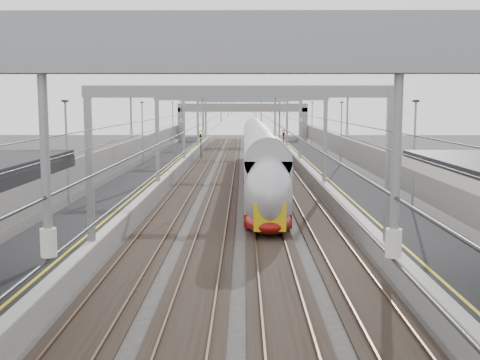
{
  "coord_description": "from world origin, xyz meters",
  "views": [
    {
      "loc": [
        0.2,
        -3.11,
        6.85
      ],
      "look_at": [
        0.0,
        28.59,
        2.82
      ],
      "focal_mm": 45.0,
      "sensor_mm": 36.0,
      "label": 1
    }
  ],
  "objects": [
    {
      "name": "wall_right",
      "position": [
        11.2,
        45.0,
        1.6
      ],
      "size": [
        0.3,
        120.0,
        3.2
      ],
      "primitive_type": "cube",
      "color": "slate",
      "rests_on": "ground"
    },
    {
      "name": "wall_left",
      "position": [
        -11.2,
        45.0,
        1.6
      ],
      "size": [
        0.3,
        120.0,
        3.2
      ],
      "primitive_type": "cube",
      "color": "slate",
      "rests_on": "ground"
    },
    {
      "name": "train",
      "position": [
        1.5,
        48.0,
        2.0
      ],
      "size": [
        2.57,
        46.83,
        4.07
      ],
      "color": "maroon",
      "rests_on": "ground"
    },
    {
      "name": "overbridge",
      "position": [
        0.0,
        100.0,
        5.31
      ],
      "size": [
        22.0,
        2.2,
        6.9
      ],
      "color": "slate",
      "rests_on": "ground"
    },
    {
      "name": "signal_red_far",
      "position": [
        5.4,
        75.45,
        2.42
      ],
      "size": [
        0.32,
        0.32,
        3.48
      ],
      "color": "black",
      "rests_on": "ground"
    },
    {
      "name": "platform_right",
      "position": [
        8.0,
        45.0,
        0.5
      ],
      "size": [
        4.0,
        120.0,
        1.0
      ],
      "primitive_type": "cube",
      "color": "black",
      "rests_on": "ground"
    },
    {
      "name": "signal_green",
      "position": [
        -5.2,
        72.37,
        2.42
      ],
      "size": [
        0.32,
        0.32,
        3.48
      ],
      "color": "black",
      "rests_on": "ground"
    },
    {
      "name": "signal_red_near",
      "position": [
        3.2,
        63.54,
        2.42
      ],
      "size": [
        0.32,
        0.32,
        3.48
      ],
      "color": "black",
      "rests_on": "ground"
    },
    {
      "name": "platform_left",
      "position": [
        -8.0,
        45.0,
        0.5
      ],
      "size": [
        4.0,
        120.0,
        1.0
      ],
      "primitive_type": "cube",
      "color": "black",
      "rests_on": "ground"
    },
    {
      "name": "tracks",
      "position": [
        0.0,
        45.0,
        0.05
      ],
      "size": [
        11.4,
        140.0,
        0.2
      ],
      "color": "black",
      "rests_on": "ground"
    },
    {
      "name": "overhead_line",
      "position": [
        0.0,
        51.62,
        6.14
      ],
      "size": [
        13.0,
        140.0,
        6.6
      ],
      "color": "gray",
      "rests_on": "platform_left"
    }
  ]
}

